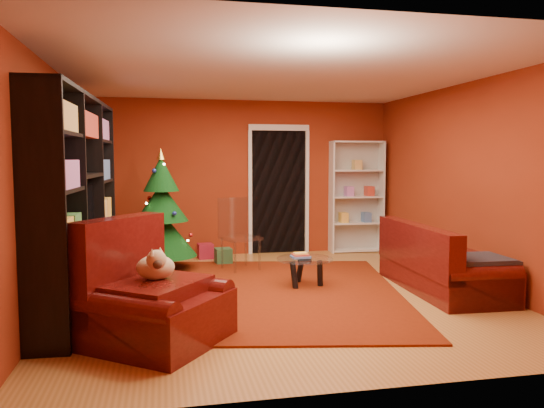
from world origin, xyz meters
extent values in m
cube|color=#A66C30|center=(0.00, 0.00, -0.03)|extent=(5.00, 5.50, 0.05)
cube|color=silver|center=(0.00, 0.00, 2.62)|extent=(5.00, 5.50, 0.05)
cube|color=maroon|center=(0.00, 2.77, 1.30)|extent=(5.00, 0.05, 2.60)
cube|color=maroon|center=(-2.52, 0.00, 1.30)|extent=(0.05, 5.50, 2.60)
cube|color=maroon|center=(2.52, 0.00, 1.30)|extent=(0.05, 5.50, 2.60)
cube|color=#681D08|center=(-0.16, 0.05, 0.01)|extent=(3.85, 4.28, 0.02)
cube|color=#177176|center=(-1.42, 2.11, 0.15)|extent=(0.29, 0.29, 0.29)
cube|color=#285A32|center=(-0.45, 1.92, 0.12)|extent=(0.27, 0.27, 0.25)
cube|color=maroon|center=(-0.69, 2.45, 0.12)|extent=(0.26, 0.26, 0.24)
camera|label=1|loc=(-1.35, -6.13, 1.62)|focal=35.00mm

